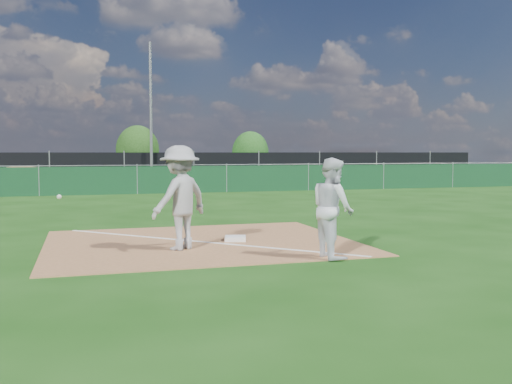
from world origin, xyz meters
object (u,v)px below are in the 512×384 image
Objects in this scene: play_at_first at (180,198)px; car_left at (32,169)px; light_pole at (151,114)px; car_right at (218,170)px; tree_right at (250,152)px; car_mid at (135,168)px; runner at (333,208)px; tree_mid at (138,150)px; first_base at (235,238)px.

car_left is at bearing 99.78° from play_at_first.
light_pole is at bearing 84.81° from play_at_first.
car_right is at bearing 75.53° from play_at_first.
play_at_first is 0.81× the size of tree_right.
tree_right is (11.30, 34.03, 0.82)m from play_at_first.
light_pole reaches higher than car_mid.
car_right is at bearing -10.97° from runner.
play_at_first is 27.31m from car_right.
car_left is 1.02× the size of car_right.
tree_right is at bearing -71.55° from car_mid.
car_right is 8.83m from tree_mid.
car_right is (5.58, 25.73, 0.56)m from first_base.
tree_right is at bearing -74.55° from car_left.
car_mid is at bearing -106.04° from car_left.
play_at_first is 0.67× the size of car_right.
first_base is 26.33m from car_right.
light_pole is at bearing -133.90° from car_left.
tree_mid is at bearing 55.76° from car_right.
runner reaches higher than car_mid.
light_pole is 11.64m from tree_mid.
light_pole reaches higher than play_at_first.
light_pole is 2.81× the size of play_at_first.
car_right is 1.21× the size of tree_right.
car_right is at bearing 77.76° from first_base.
car_right is (4.78, 4.00, -3.37)m from light_pole.
tree_right is at bearing 0.77° from tree_mid.
car_mid is (6.29, -1.17, 0.08)m from car_left.
play_at_first reaches higher than car_right.
play_at_first is at bearing -95.19° from light_pole.
first_base is 0.12× the size of tree_right.
car_left is at bearing 107.57° from car_right.
car_right is at bearing -120.58° from tree_right.
car_right is (4.44, 27.95, -0.24)m from runner.
runner is (0.34, -23.95, -3.14)m from light_pole.
runner is at bearing -104.10° from tree_right.
tree_mid is at bearing -55.12° from car_left.
first_base is (-0.79, -21.73, -3.94)m from light_pole.
tree_mid reaches higher than tree_right.
play_at_first is 2.82m from runner.
runner is at bearing -62.91° from first_base.
car_mid is at bearing 97.35° from light_pole.
car_mid is at bearing -0.13° from runner.
play_at_first reaches higher than car_left.
runner reaches higher than car_right.
play_at_first is 28.28m from car_left.
car_mid is at bearing 111.86° from car_right.
light_pole is at bearing -128.65° from tree_right.
runner is at bearing 163.50° from car_mid.
runner is 28.22m from car_mid.
runner is at bearing -32.34° from play_at_first.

